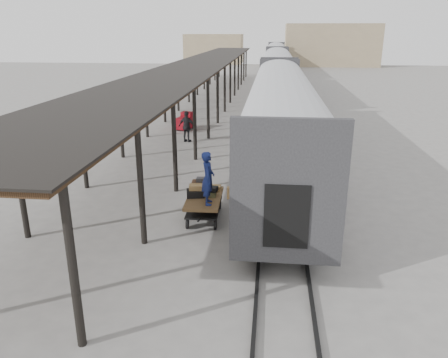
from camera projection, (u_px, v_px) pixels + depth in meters
name	position (u px, v px, depth m)	size (l,w,h in m)	color
ground	(195.00, 220.00, 16.29)	(160.00, 160.00, 0.00)	slate
train	(277.00, 70.00, 46.88)	(3.45, 76.01, 4.01)	silver
canopy	(203.00, 63.00, 37.92)	(4.90, 64.30, 4.15)	#422B19
rails	(277.00, 94.00, 47.93)	(1.54, 150.00, 0.12)	black
building_far	(331.00, 45.00, 86.94)	(18.00, 10.00, 8.00)	tan
building_left	(214.00, 49.00, 93.50)	(12.00, 8.00, 6.00)	tan
baggage_cart	(204.00, 202.00, 16.27)	(1.33, 2.44, 0.86)	brown
suitcase_stack	(202.00, 189.00, 16.42)	(1.22, 1.23, 0.57)	#38383A
luggage_tug	(185.00, 122.00, 31.04)	(1.14, 1.53, 1.21)	maroon
porter	(208.00, 178.00, 15.25)	(0.70, 0.46, 1.92)	navy
pedestrian	(187.00, 127.00, 27.44)	(1.15, 0.48, 1.96)	black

